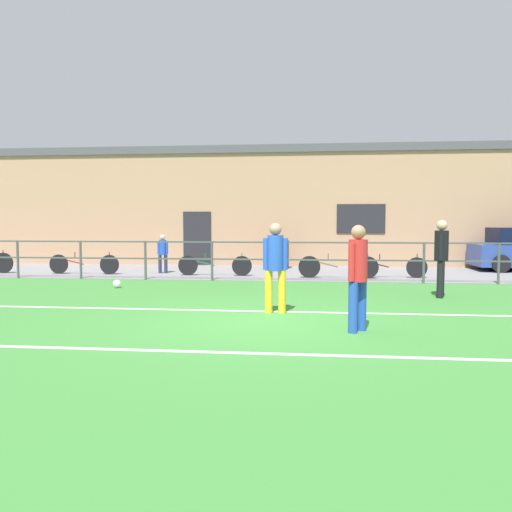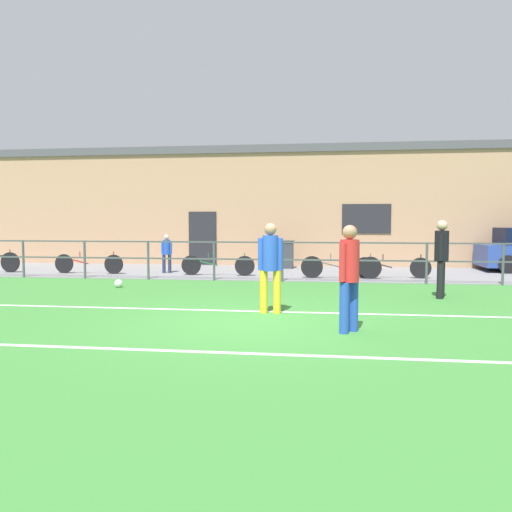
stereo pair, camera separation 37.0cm
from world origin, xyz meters
The scene contains 16 objects.
ground centered at (0.00, 0.00, -0.02)m, with size 60.00×44.00×0.04m, color #387A33.
field_line_touchline centered at (0.00, 1.07, 0.00)m, with size 36.00×0.11×0.00m, color white.
field_line_hash centered at (0.00, -2.08, 0.00)m, with size 36.00×0.11×0.00m, color white.
pavement_strip centered at (0.00, 8.50, 0.01)m, with size 48.00×5.00×0.02m, color slate.
perimeter_fence centered at (0.00, 6.00, 0.75)m, with size 36.07×0.07×1.15m.
clubhouse_facade centered at (0.00, 12.20, 2.33)m, with size 28.00×2.56×4.64m.
player_goalkeeper centered at (3.82, 3.35, 1.00)m, with size 0.31×0.47×1.76m.
player_striker centered at (1.62, -0.58, 0.96)m, with size 0.32×0.39×1.68m.
player_winger centered at (0.21, 0.93, 0.97)m, with size 0.47×0.30×1.70m.
soccer_ball_match centered at (-4.15, 4.12, 0.11)m, with size 0.21×0.21×0.21m, color white.
spectator_child centered at (-4.00, 7.77, 0.74)m, with size 0.34×0.22×1.27m.
bicycle_parked_0 centered at (-2.16, 7.20, 0.35)m, with size 2.35×0.04×0.73m.
bicycle_parked_1 centered at (1.68, 6.89, 0.37)m, with size 2.39×0.04×0.76m.
bicycle_parked_2 centered at (-6.46, 7.20, 0.35)m, with size 2.35×0.04×0.73m.
bicycle_parked_3 centered at (3.23, 7.20, 0.35)m, with size 2.26×0.04×0.73m.
trash_bin_0 centered at (-0.26, 9.97, 0.53)m, with size 0.65×0.55×1.01m.
Camera 2 is at (1.27, -8.70, 1.75)m, focal length 36.21 mm.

